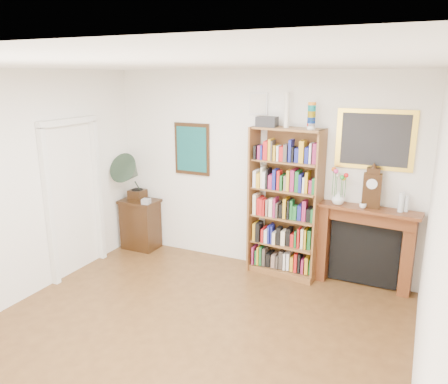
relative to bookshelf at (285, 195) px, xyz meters
name	(u,v)px	position (x,y,z in m)	size (l,w,h in m)	color
room	(161,224)	(-0.47, -2.31, 0.24)	(4.51, 5.01, 2.81)	#4F3118
door_casing	(74,185)	(-2.68, -1.11, 0.11)	(0.08, 1.02, 2.17)	white
teal_poster	(192,149)	(-1.52, 0.17, 0.49)	(0.58, 0.04, 0.78)	black
small_picture	(258,104)	(-0.47, 0.17, 1.19)	(0.26, 0.04, 0.30)	white
gilt_painting	(375,140)	(1.08, 0.17, 0.79)	(0.95, 0.04, 0.75)	gold
bookshelf	(285,195)	(0.00, 0.00, 0.00)	(0.98, 0.43, 2.38)	brown
side_cabinet	(141,224)	(-2.38, -0.04, -0.75)	(0.59, 0.43, 0.80)	black
fireplace	(365,240)	(1.07, 0.09, -0.51)	(1.33, 0.43, 1.11)	#522213
gramophone	(131,174)	(-2.46, -0.11, 0.09)	(0.48, 0.60, 0.77)	black
cd_stack	(146,201)	(-2.16, -0.17, -0.31)	(0.12, 0.12, 0.08)	#B4B3C0
mantel_clock	(372,189)	(1.10, 0.06, 0.20)	(0.23, 0.14, 0.51)	black
flower_vase	(338,198)	(0.70, 0.03, 0.04)	(0.17, 0.17, 0.18)	silver
teacup	(363,206)	(1.02, -0.01, -0.02)	(0.09, 0.09, 0.07)	silver
bottle_left	(401,202)	(1.46, 0.03, 0.07)	(0.07, 0.07, 0.24)	silver
bottle_right	(406,204)	(1.52, 0.06, 0.05)	(0.06, 0.06, 0.20)	silver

